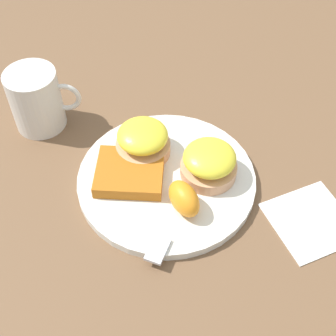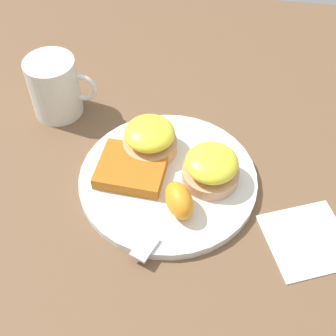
# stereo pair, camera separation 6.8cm
# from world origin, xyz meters

# --- Properties ---
(ground_plane) EXTENTS (1.10, 1.10, 0.00)m
(ground_plane) POSITION_xyz_m (0.00, 0.00, 0.00)
(ground_plane) COLOR brown
(plate) EXTENTS (0.27, 0.27, 0.01)m
(plate) POSITION_xyz_m (0.00, 0.00, 0.01)
(plate) COLOR silver
(plate) RESTS_ON ground_plane
(sandwich_benedict_left) EXTENTS (0.08, 0.08, 0.05)m
(sandwich_benedict_left) POSITION_xyz_m (0.06, 0.01, 0.04)
(sandwich_benedict_left) COLOR tan
(sandwich_benedict_left) RESTS_ON plate
(sandwich_benedict_right) EXTENTS (0.08, 0.08, 0.05)m
(sandwich_benedict_right) POSITION_xyz_m (-0.04, 0.05, 0.04)
(sandwich_benedict_right) COLOR tan
(sandwich_benedict_right) RESTS_ON plate
(hashbrown_patty) EXTENTS (0.10, 0.09, 0.02)m
(hashbrown_patty) POSITION_xyz_m (-0.05, -0.00, 0.02)
(hashbrown_patty) COLOR #B06119
(hashbrown_patty) RESTS_ON plate
(orange_wedge) EXTENTS (0.06, 0.07, 0.04)m
(orange_wedge) POSITION_xyz_m (0.02, -0.06, 0.04)
(orange_wedge) COLOR orange
(orange_wedge) RESTS_ON plate
(fork) EXTENTS (0.09, 0.19, 0.00)m
(fork) POSITION_xyz_m (0.01, -0.07, 0.02)
(fork) COLOR silver
(fork) RESTS_ON plate
(cup) EXTENTS (0.12, 0.08, 0.10)m
(cup) POSITION_xyz_m (-0.21, 0.13, 0.05)
(cup) COLOR silver
(cup) RESTS_ON ground_plane
(napkin) EXTENTS (0.14, 0.14, 0.00)m
(napkin) POSITION_xyz_m (0.21, -0.07, 0.00)
(napkin) COLOR white
(napkin) RESTS_ON ground_plane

